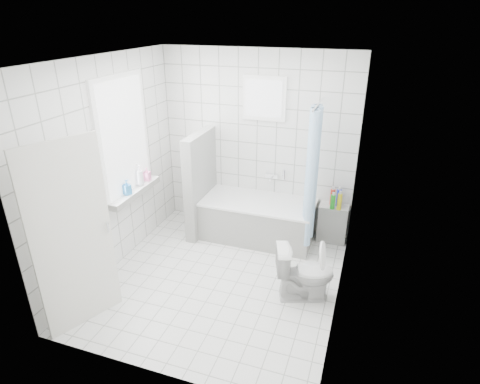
% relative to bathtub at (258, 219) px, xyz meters
% --- Properties ---
extents(ground, '(3.00, 3.00, 0.00)m').
position_rel_bathtub_xyz_m(ground, '(-0.15, -1.13, -0.29)').
color(ground, white).
rests_on(ground, ground).
extents(ceiling, '(3.00, 3.00, 0.00)m').
position_rel_bathtub_xyz_m(ceiling, '(-0.15, -1.13, 2.31)').
color(ceiling, white).
rests_on(ceiling, ground).
extents(wall_back, '(2.80, 0.02, 2.60)m').
position_rel_bathtub_xyz_m(wall_back, '(-0.15, 0.37, 1.01)').
color(wall_back, white).
rests_on(wall_back, ground).
extents(wall_front, '(2.80, 0.02, 2.60)m').
position_rel_bathtub_xyz_m(wall_front, '(-0.15, -2.62, 1.01)').
color(wall_front, white).
rests_on(wall_front, ground).
extents(wall_left, '(0.02, 3.00, 2.60)m').
position_rel_bathtub_xyz_m(wall_left, '(-1.55, -1.13, 1.01)').
color(wall_left, white).
rests_on(wall_left, ground).
extents(wall_right, '(0.02, 3.00, 2.60)m').
position_rel_bathtub_xyz_m(wall_right, '(1.25, -1.13, 1.01)').
color(wall_right, white).
rests_on(wall_right, ground).
extents(window_left, '(0.01, 0.90, 1.40)m').
position_rel_bathtub_xyz_m(window_left, '(-1.50, -0.83, 1.31)').
color(window_left, white).
rests_on(window_left, wall_left).
extents(window_back, '(0.50, 0.01, 0.50)m').
position_rel_bathtub_xyz_m(window_back, '(-0.05, 0.33, 1.66)').
color(window_back, white).
rests_on(window_back, wall_back).
extents(window_sill, '(0.18, 1.02, 0.08)m').
position_rel_bathtub_xyz_m(window_sill, '(-1.46, -0.83, 0.57)').
color(window_sill, white).
rests_on(window_sill, wall_left).
extents(door, '(0.36, 0.75, 2.00)m').
position_rel_bathtub_xyz_m(door, '(-1.23, -2.24, 0.71)').
color(door, silver).
rests_on(door, ground).
extents(bathtub, '(1.58, 0.77, 0.58)m').
position_rel_bathtub_xyz_m(bathtub, '(0.00, 0.00, 0.00)').
color(bathtub, white).
rests_on(bathtub, ground).
extents(partition_wall, '(0.15, 0.85, 1.50)m').
position_rel_bathtub_xyz_m(partition_wall, '(-0.86, -0.05, 0.46)').
color(partition_wall, white).
rests_on(partition_wall, ground).
extents(tiled_ledge, '(0.40, 0.24, 0.55)m').
position_rel_bathtub_xyz_m(tiled_ledge, '(1.03, 0.25, -0.02)').
color(tiled_ledge, white).
rests_on(tiled_ledge, ground).
extents(toilet, '(0.73, 0.56, 0.66)m').
position_rel_bathtub_xyz_m(toilet, '(0.88, -1.13, 0.04)').
color(toilet, silver).
rests_on(toilet, ground).
extents(curtain_rod, '(0.02, 0.80, 0.02)m').
position_rel_bathtub_xyz_m(curtain_rod, '(0.73, -0.03, 1.71)').
color(curtain_rod, silver).
rests_on(curtain_rod, wall_back).
extents(shower_curtain, '(0.14, 0.48, 1.78)m').
position_rel_bathtub_xyz_m(shower_curtain, '(0.73, -0.16, 0.81)').
color(shower_curtain, '#4286C3').
rests_on(shower_curtain, curtain_rod).
extents(tub_faucet, '(0.18, 0.06, 0.06)m').
position_rel_bathtub_xyz_m(tub_faucet, '(0.10, 0.33, 0.56)').
color(tub_faucet, silver).
rests_on(tub_faucet, wall_back).
extents(sill_bottles, '(0.15, 0.59, 0.29)m').
position_rel_bathtub_xyz_m(sill_bottles, '(-1.45, -0.72, 0.73)').
color(sill_bottles, pink).
rests_on(sill_bottles, window_sill).
extents(ledge_bottles, '(0.17, 0.18, 0.25)m').
position_rel_bathtub_xyz_m(ledge_bottles, '(1.04, 0.22, 0.38)').
color(ledge_bottles, '#19991D').
rests_on(ledge_bottles, tiled_ledge).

